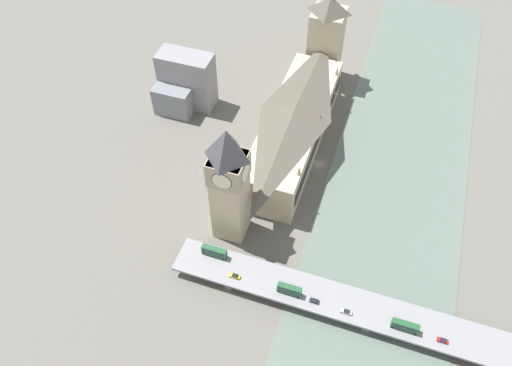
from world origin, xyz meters
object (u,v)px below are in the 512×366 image
Objects in this scene: road_bridge at (370,311)px; double_decker_bus_mid at (214,251)px; victoria_tower at (326,40)px; car_northbound_tail at (443,340)px; car_southbound_mid at (235,276)px; double_decker_bus_lead at (289,289)px; double_decker_bus_rear at (405,326)px; car_northbound_mid at (314,301)px; parliament_hall at (294,127)px; clock_tower at (229,182)px; car_northbound_lead at (346,312)px.

double_decker_bus_mid is at bearing -3.22° from road_bridge.
car_northbound_tail is (-84.48, 150.24, -19.35)m from victoria_tower.
victoria_tower reaches higher than car_southbound_mid.
double_decker_bus_lead reaches higher than double_decker_bus_rear.
car_northbound_mid is 50.60m from car_northbound_tail.
victoria_tower is at bearing -95.03° from double_decker_bus_mid.
victoria_tower reaches higher than road_bridge.
double_decker_bus_rear is at bearing -1.25° from car_northbound_tail.
parliament_hall is 64.85m from clock_tower.
parliament_hall is 1.77× the size of victoria_tower.
clock_tower is 39.55m from car_southbound_mid.
victoria_tower is at bearing -90.16° from car_southbound_mid.
clock_tower is at bearing 84.49° from victoria_tower.
double_decker_bus_rear is (-13.74, 3.49, 3.60)m from road_bridge.
parliament_hall reaches higher than road_bridge.
clock_tower is 50.31m from double_decker_bus_lead.
car_southbound_mid is at bearing 89.68° from parliament_hall.
car_northbound_mid is (-33.88, 150.05, -19.35)m from victoria_tower.
double_decker_bus_mid is at bearing 88.10° from clock_tower.
victoria_tower is at bearing -60.65° from car_northbound_tail.
car_northbound_mid reaches higher than road_bridge.
double_decker_bus_lead is 2.66× the size of car_northbound_mid.
car_northbound_mid is at bearing 177.01° from double_decker_bus_lead.
car_southbound_mid is (0.48, 87.04, -7.35)m from parliament_hall.
car_northbound_mid is at bearing 0.21° from double_decker_bus_rear.
road_bridge is 33.37m from double_decker_bus_lead.
double_decker_bus_lead reaches higher than road_bridge.
clock_tower reaches higher than car_northbound_lead.
car_northbound_mid is (35.94, 0.13, -1.88)m from double_decker_bus_rear.
parliament_hall is 23.57× the size of car_northbound_tail.
double_decker_bus_mid is (68.61, -3.86, 3.84)m from road_bridge.
clock_tower reaches higher than car_northbound_mid.
car_northbound_lead is at bearing 172.39° from double_decker_bus_mid.
car_northbound_tail is (-96.38, 26.84, -27.16)m from clock_tower.
double_decker_bus_mid reaches higher than double_decker_bus_lead.
victoria_tower is 0.34× the size of road_bridge.
double_decker_bus_lead is at bearing 5.28° from road_bridge.
car_southbound_mid is (70.24, -0.09, -1.81)m from double_decker_bus_rear.
car_northbound_lead is (-47.04, 87.75, -7.37)m from parliament_hall.
road_bridge is at bearing 161.28° from clock_tower.
double_decker_bus_mid is 2.43× the size of car_northbound_lead.
car_southbound_mid is at bearing -0.28° from car_northbound_tail.
double_decker_bus_mid is 2.64× the size of car_northbound_tail.
parliament_hall reaches higher than double_decker_bus_rear.
double_decker_bus_rear is at bearing 179.93° from car_southbound_mid.
victoria_tower is 5.52× the size of double_decker_bus_lead.
double_decker_bus_lead reaches higher than car_southbound_mid.
car_northbound_lead is (22.72, 0.62, -1.83)m from double_decker_bus_rear.
car_northbound_lead is at bearing 1.57° from double_decker_bus_rear.
road_bridge is 10.03m from car_northbound_lead.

